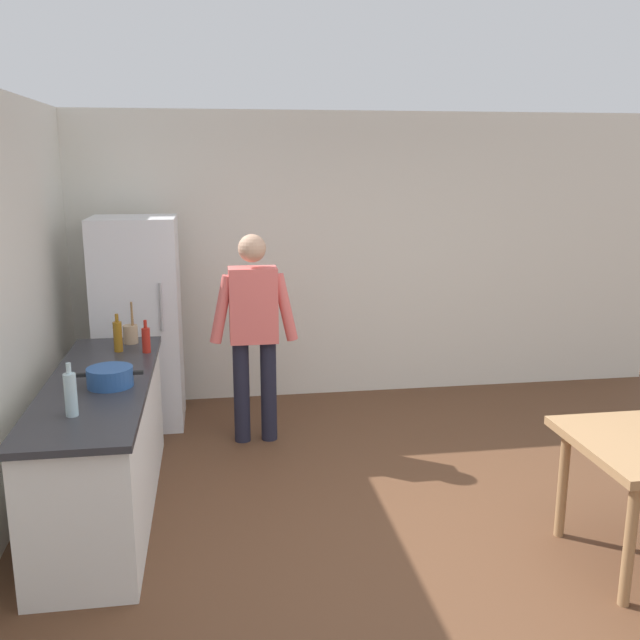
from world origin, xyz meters
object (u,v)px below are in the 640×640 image
(person, at_px, (254,325))
(bottle_sauce_red, at_px, (146,340))
(refrigerator, at_px, (139,323))
(bottle_oil_amber, at_px, (118,336))
(bottle_water_clear, at_px, (71,394))
(utensil_jar, at_px, (131,333))
(cooking_pot, at_px, (110,377))

(person, bearing_deg, bottle_sauce_red, -152.51)
(refrigerator, relative_size, bottle_oil_amber, 6.43)
(bottle_sauce_red, distance_m, bottle_water_clear, 1.29)
(utensil_jar, distance_m, bottle_oil_amber, 0.24)
(refrigerator, height_order, utensil_jar, refrigerator)
(bottle_water_clear, bearing_deg, bottle_sauce_red, 76.85)
(person, height_order, utensil_jar, person)
(person, distance_m, bottle_sauce_red, 0.90)
(utensil_jar, height_order, bottle_oil_amber, utensil_jar)
(bottle_water_clear, distance_m, bottle_oil_amber, 1.32)
(refrigerator, xyz_separation_m, bottle_oil_amber, (-0.06, -0.91, 0.12))
(utensil_jar, height_order, bottle_sauce_red, utensil_jar)
(refrigerator, relative_size, utensil_jar, 5.62)
(cooking_pot, distance_m, bottle_sauce_red, 0.78)
(utensil_jar, bearing_deg, person, 7.92)
(bottle_oil_amber, bearing_deg, bottle_sauce_red, -16.66)
(refrigerator, xyz_separation_m, cooking_pot, (-0.01, -1.73, 0.06))
(person, bearing_deg, utensil_jar, -172.08)
(bottle_sauce_red, relative_size, bottle_water_clear, 0.80)
(cooking_pot, height_order, bottle_water_clear, bottle_water_clear)
(bottle_oil_amber, bearing_deg, person, 19.50)
(refrigerator, bearing_deg, bottle_sauce_red, -81.30)
(utensil_jar, relative_size, bottle_water_clear, 1.07)
(bottle_sauce_red, relative_size, bottle_oil_amber, 0.86)
(person, xyz_separation_m, utensil_jar, (-0.94, -0.13, 0.00))
(cooking_pot, xyz_separation_m, bottle_oil_amber, (-0.05, 0.82, 0.06))
(person, relative_size, utensil_jar, 5.31)
(bottle_water_clear, bearing_deg, person, 56.76)
(bottle_oil_amber, bearing_deg, cooking_pot, -86.52)
(cooking_pot, relative_size, bottle_oil_amber, 1.43)
(bottle_sauce_red, height_order, bottle_oil_amber, bottle_oil_amber)
(person, relative_size, bottle_oil_amber, 6.07)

